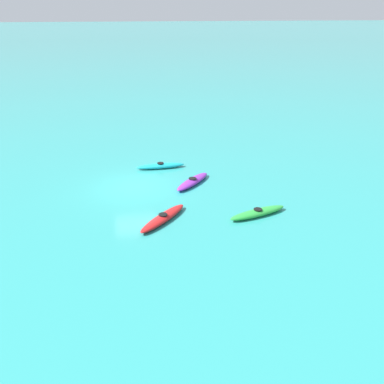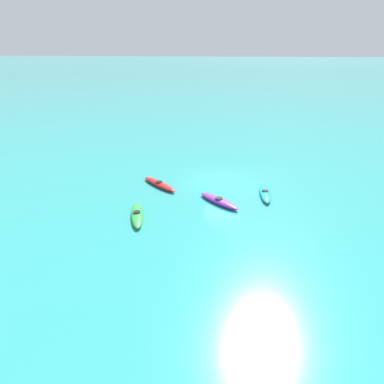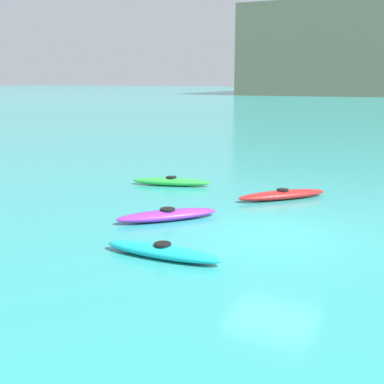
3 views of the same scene
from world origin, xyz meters
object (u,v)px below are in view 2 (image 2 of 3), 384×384
kayak_green (137,215)px  kayak_red (159,184)px  kayak_cyan (265,193)px  kayak_purple (219,201)px

kayak_green → kayak_red: same height
kayak_green → kayak_cyan: bearing=-61.1°
kayak_red → kayak_purple: size_ratio=1.06×
kayak_red → kayak_cyan: 7.32m
kayak_purple → kayak_red: bearing=63.1°
kayak_red → kayak_green: bearing=177.3°
kayak_red → kayak_purple: same height
kayak_green → kayak_purple: (2.54, -4.57, 0.00)m
kayak_cyan → kayak_purple: 3.36m
kayak_purple → kayak_cyan: bearing=-61.2°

